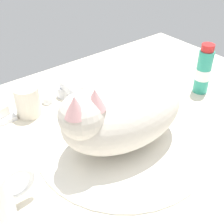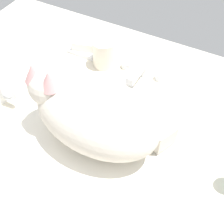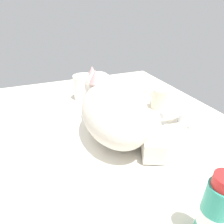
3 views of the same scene
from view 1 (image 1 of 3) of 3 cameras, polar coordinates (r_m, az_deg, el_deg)
ground_plane at (r=68.29cm, az=1.97°, el=-6.75°), size 110.00×82.50×3.00cm
sink_basin at (r=66.98cm, az=2.00°, el=-5.50°), size 37.46×37.46×0.95cm
faucet at (r=81.37cm, az=-8.53°, el=3.82°), size 12.69×10.80×5.07cm
cat at (r=61.84cm, az=1.38°, el=-0.01°), size 30.70×21.93×17.06cm
rinse_cup at (r=76.48cm, az=-15.55°, el=1.96°), size 6.02×6.02×7.59cm
toothpaste_bottle at (r=85.34cm, az=16.78°, el=7.46°), size 4.03×4.03×13.83cm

